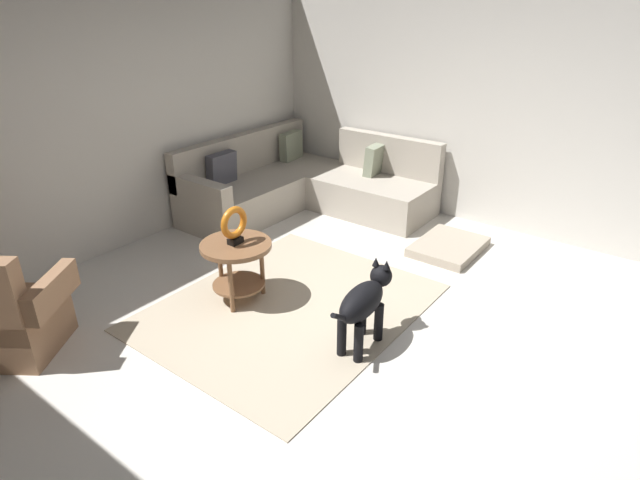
{
  "coord_description": "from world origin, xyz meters",
  "views": [
    {
      "loc": [
        -2.7,
        -1.77,
        2.41
      ],
      "look_at": [
        0.45,
        0.6,
        0.55
      ],
      "focal_mm": 29.2,
      "sensor_mm": 36.0,
      "label": 1
    }
  ],
  "objects_px": {
    "dog_bed_mat": "(448,247)",
    "sectional_couch": "(303,186)",
    "dog": "(364,302)",
    "armchair": "(6,316)",
    "side_table": "(237,256)",
    "torus_sculpture": "(234,224)"
  },
  "relations": [
    {
      "from": "side_table",
      "to": "dog_bed_mat",
      "type": "bearing_deg",
      "value": -27.95
    },
    {
      "from": "sectional_couch",
      "to": "dog_bed_mat",
      "type": "distance_m",
      "value": 1.95
    },
    {
      "from": "armchair",
      "to": "torus_sculpture",
      "type": "height_order",
      "value": "armchair"
    },
    {
      "from": "torus_sculpture",
      "to": "armchair",
      "type": "bearing_deg",
      "value": 152.93
    },
    {
      "from": "armchair",
      "to": "side_table",
      "type": "height_order",
      "value": "armchair"
    },
    {
      "from": "sectional_couch",
      "to": "armchair",
      "type": "xyz_separation_m",
      "value": [
        -3.54,
        -0.09,
        0.03
      ]
    },
    {
      "from": "dog",
      "to": "dog_bed_mat",
      "type": "bearing_deg",
      "value": 90.9
    },
    {
      "from": "sectional_couch",
      "to": "armchair",
      "type": "distance_m",
      "value": 3.54
    },
    {
      "from": "armchair",
      "to": "side_table",
      "type": "xyz_separation_m",
      "value": [
        1.54,
        -0.79,
        0.09
      ]
    },
    {
      "from": "side_table",
      "to": "dog_bed_mat",
      "type": "relative_size",
      "value": 0.75
    },
    {
      "from": "dog",
      "to": "armchair",
      "type": "bearing_deg",
      "value": -144.72
    },
    {
      "from": "dog_bed_mat",
      "to": "sectional_couch",
      "type": "bearing_deg",
      "value": 89.64
    },
    {
      "from": "sectional_couch",
      "to": "dog",
      "type": "height_order",
      "value": "sectional_couch"
    },
    {
      "from": "sectional_couch",
      "to": "dog",
      "type": "xyz_separation_m",
      "value": [
        -1.9,
        -2.09,
        0.09
      ]
    },
    {
      "from": "side_table",
      "to": "dog",
      "type": "bearing_deg",
      "value": -85.51
    },
    {
      "from": "armchair",
      "to": "side_table",
      "type": "relative_size",
      "value": 1.67
    },
    {
      "from": "dog_bed_mat",
      "to": "armchair",
      "type": "bearing_deg",
      "value": 152.43
    },
    {
      "from": "armchair",
      "to": "dog_bed_mat",
      "type": "bearing_deg",
      "value": 27.6
    },
    {
      "from": "armchair",
      "to": "torus_sculpture",
      "type": "relative_size",
      "value": 3.07
    },
    {
      "from": "side_table",
      "to": "armchair",
      "type": "bearing_deg",
      "value": 152.93
    },
    {
      "from": "side_table",
      "to": "torus_sculpture",
      "type": "distance_m",
      "value": 0.29
    },
    {
      "from": "dog",
      "to": "side_table",
      "type": "bearing_deg",
      "value": -179.45
    }
  ]
}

